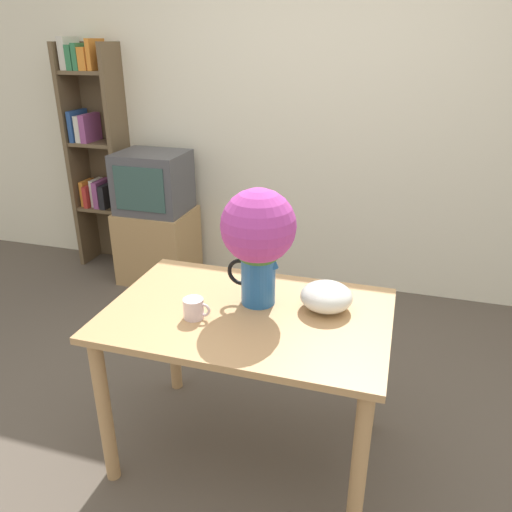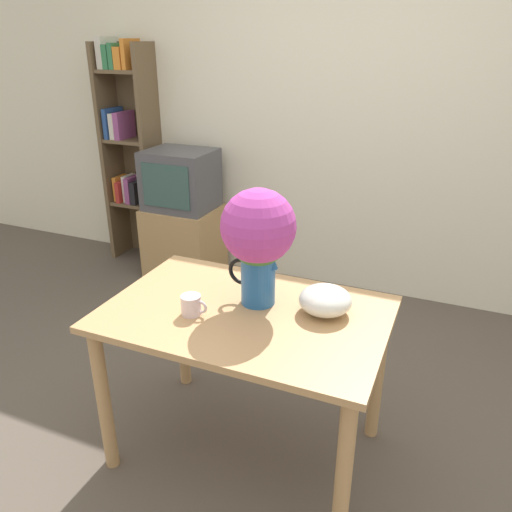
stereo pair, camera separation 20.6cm
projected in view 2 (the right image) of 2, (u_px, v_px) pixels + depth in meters
ground_plane at (241, 432)px, 2.47m from camera, size 12.00×12.00×0.00m
wall_back at (347, 115)px, 3.48m from camera, size 8.00×0.05×2.60m
table at (246, 335)px, 2.12m from camera, size 1.17×0.78×0.75m
flower_vase at (258, 235)px, 2.02m from camera, size 0.31×0.31×0.50m
coffee_mug at (192, 305)px, 2.03m from camera, size 0.11×0.08×0.08m
white_bowl at (325, 300)px, 2.04m from camera, size 0.22×0.22×0.12m
tv_stand at (185, 241)px, 4.03m from camera, size 0.55×0.46×0.57m
tv_set at (181, 180)px, 3.83m from camera, size 0.51×0.43×0.45m
bookshelf at (130, 144)px, 4.11m from camera, size 0.44×0.28×1.81m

